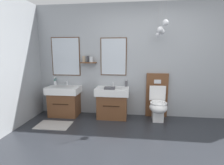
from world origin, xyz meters
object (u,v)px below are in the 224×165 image
at_px(vanity_sink_right, 112,102).
at_px(toothbrush_cup, 55,82).
at_px(folded_hand_towel, 110,88).
at_px(toilet, 157,103).
at_px(vanity_sink_left, 64,100).
at_px(soap_dispenser, 126,83).

xyz_separation_m(vanity_sink_right, toothbrush_cup, (-1.42, 0.17, 0.38)).
bearing_deg(folded_hand_towel, toothbrush_cup, 166.72).
bearing_deg(toilet, folded_hand_towel, -170.99).
distance_m(vanity_sink_left, toilet, 2.12).
bearing_deg(toothbrush_cup, vanity_sink_right, -6.96).
relative_size(vanity_sink_right, folded_hand_towel, 3.33).
distance_m(vanity_sink_left, folded_hand_towel, 1.15).
bearing_deg(vanity_sink_right, vanity_sink_left, 180.00).
relative_size(vanity_sink_left, toothbrush_cup, 3.58).
bearing_deg(toothbrush_cup, vanity_sink_left, -31.11).
height_order(vanity_sink_right, soap_dispenser, soap_dispenser).
xyz_separation_m(vanity_sink_right, toilet, (0.99, 0.01, 0.01)).
bearing_deg(toothbrush_cup, soap_dispenser, 0.34).
xyz_separation_m(soap_dispenser, folded_hand_towel, (-0.34, -0.33, -0.05)).
xyz_separation_m(vanity_sink_left, soap_dispenser, (1.43, 0.18, 0.39)).
bearing_deg(vanity_sink_right, toilet, 0.70).
relative_size(soap_dispenser, folded_hand_towel, 0.76).
bearing_deg(folded_hand_towel, soap_dispenser, 44.84).
bearing_deg(soap_dispenser, folded_hand_towel, -135.16).
relative_size(vanity_sink_left, toilet, 0.73).
distance_m(vanity_sink_left, soap_dispenser, 1.49).
height_order(toilet, toothbrush_cup, toilet).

